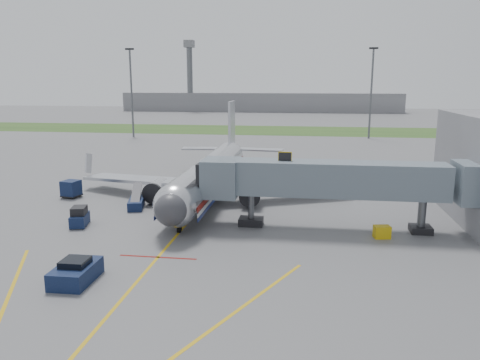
# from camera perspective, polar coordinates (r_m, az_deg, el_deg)

# --- Properties ---
(ground) EXTENTS (400.00, 400.00, 0.00)m
(ground) POSITION_cam_1_polar(r_m,az_deg,el_deg) (39.88, -8.19, -7.23)
(ground) COLOR #565659
(ground) RESTS_ON ground
(grass_strip) EXTENTS (300.00, 25.00, 0.01)m
(grass_strip) POSITION_cam_1_polar(r_m,az_deg,el_deg) (127.22, 3.27, 6.08)
(grass_strip) COLOR #2D4C1E
(grass_strip) RESTS_ON ground
(apron_markings) EXTENTS (21.52, 50.00, 0.01)m
(apron_markings) POSITION_cam_1_polar(r_m,az_deg,el_deg) (33.33, -11.81, -11.31)
(apron_markings) COLOR gold
(apron_markings) RESTS_ON ground
(airliner) EXTENTS (32.10, 35.67, 10.25)m
(airliner) POSITION_cam_1_polar(r_m,az_deg,el_deg) (53.49, -3.70, 0.75)
(airliner) COLOR silver
(airliner) RESTS_ON ground
(jet_bridge) EXTENTS (25.30, 4.00, 6.90)m
(jet_bridge) POSITION_cam_1_polar(r_m,az_deg,el_deg) (42.01, 10.71, -0.00)
(jet_bridge) COLOR slate
(jet_bridge) RESTS_ON ground
(light_mast_left) EXTENTS (2.00, 0.44, 20.40)m
(light_mast_left) POSITION_cam_1_polar(r_m,az_deg,el_deg) (113.71, -13.09, 10.54)
(light_mast_left) COLOR #595B60
(light_mast_left) RESTS_ON ground
(light_mast_right) EXTENTS (2.00, 0.44, 20.40)m
(light_mast_right) POSITION_cam_1_polar(r_m,az_deg,el_deg) (111.99, 15.71, 10.39)
(light_mast_right) COLOR #595B60
(light_mast_right) RESTS_ON ground
(distant_terminal) EXTENTS (120.00, 14.00, 8.00)m
(distant_terminal) POSITION_cam_1_polar(r_m,az_deg,el_deg) (207.33, 2.46, 9.47)
(distant_terminal) COLOR slate
(distant_terminal) RESTS_ON ground
(control_tower) EXTENTS (4.00, 4.00, 30.00)m
(control_tower) POSITION_cam_1_polar(r_m,az_deg,el_deg) (207.46, -6.15, 13.10)
(control_tower) COLOR #595B60
(control_tower) RESTS_ON ground
(pushback_tug) EXTENTS (2.35, 3.79, 1.56)m
(pushback_tug) POSITION_cam_1_polar(r_m,az_deg,el_deg) (33.33, -19.38, -10.55)
(pushback_tug) COLOR #0C1735
(pushback_tug) RESTS_ON ground
(baggage_tug) EXTENTS (1.89, 2.80, 1.79)m
(baggage_tug) POSITION_cam_1_polar(r_m,az_deg,el_deg) (45.46, -18.98, -4.32)
(baggage_tug) COLOR #0C1735
(baggage_tug) RESTS_ON ground
(baggage_cart_a) EXTENTS (1.80, 1.80, 1.75)m
(baggage_cart_a) POSITION_cam_1_polar(r_m,az_deg,el_deg) (53.47, -10.12, -1.34)
(baggage_cart_a) COLOR #0C1735
(baggage_cart_a) RESTS_ON ground
(baggage_cart_b) EXTENTS (2.10, 2.10, 1.94)m
(baggage_cart_b) POSITION_cam_1_polar(r_m,az_deg,el_deg) (56.69, -19.90, -1.02)
(baggage_cart_b) COLOR #0C1735
(baggage_cart_b) RESTS_ON ground
(baggage_cart_c) EXTENTS (1.90, 1.90, 1.55)m
(baggage_cart_c) POSITION_cam_1_polar(r_m,az_deg,el_deg) (50.39, -8.06, -2.21)
(baggage_cart_c) COLOR #0C1735
(baggage_cart_c) RESTS_ON ground
(belt_loader) EXTENTS (2.33, 4.61, 2.17)m
(belt_loader) POSITION_cam_1_polar(r_m,az_deg,el_deg) (50.33, -12.53, -2.69)
(belt_loader) COLOR #0C1735
(belt_loader) RESTS_ON ground
(ground_power_cart) EXTENTS (1.47, 1.12, 1.06)m
(ground_power_cart) POSITION_cam_1_polar(r_m,az_deg,el_deg) (41.54, 16.92, -6.09)
(ground_power_cart) COLOR #C39F0B
(ground_power_cart) RESTS_ON ground
(ramp_worker) EXTENTS (0.77, 0.80, 1.85)m
(ramp_worker) POSITION_cam_1_polar(r_m,az_deg,el_deg) (55.18, -12.32, -0.98)
(ramp_worker) COLOR #A2D218
(ramp_worker) RESTS_ON ground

